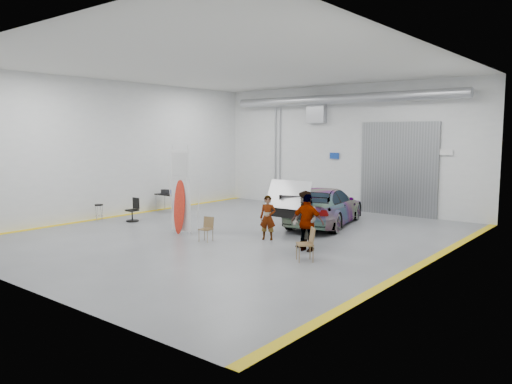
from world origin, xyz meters
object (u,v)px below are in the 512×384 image
Objects in this scene: folding_chair_near at (206,234)px; office_chair at (133,211)px; sedan_car at (324,206)px; folding_chair_far at (305,251)px; shop_stool at (99,213)px; person_b at (305,221)px; surfboard_display at (180,198)px; person_c at (307,223)px; work_table at (168,194)px; person_a at (268,218)px.

office_chair reaches higher than folding_chair_near.
sedan_car is at bearing 62.52° from folding_chair_near.
shop_stool is at bearing -135.64° from folding_chair_far.
folding_chair_far is (4.11, -0.12, 0.05)m from folding_chair_near.
sedan_car is 6.36× the size of folding_chair_near.
person_b is 5.13m from surfboard_display.
person_c reaches higher than folding_chair_near.
person_c is at bearing 2.85° from surfboard_display.
folding_chair_far reaches higher than shop_stool.
shop_stool is 3.69m from work_table.
sedan_car is at bearing 65.37° from person_a.
person_b is at bearing 5.07° from folding_chair_near.
folding_chair_far is at bearing -8.45° from surfboard_display.
folding_chair_near is at bearing -30.93° from work_table.
person_b is at bearing 3.18° from surfboard_display.
folding_chair_far is (5.79, -0.47, -1.02)m from surfboard_display.
sedan_car is 5.44× the size of office_chair.
sedan_car is 5.85m from surfboard_display.
surfboard_display is at bearing 42.20° from sedan_car.
sedan_car is 5.38× the size of folding_chair_far.
sedan_car is at bearing 160.92° from folding_chair_far.
surfboard_display reaches higher than folding_chair_far.
surfboard_display is 3.32× the size of folding_chair_far.
shop_stool is at bearing 168.80° from folding_chair_near.
work_table is (0.16, 3.66, 0.46)m from shop_stool.
surfboard_display is 5.61m from work_table.
person_a reaches higher than shop_stool.
office_chair is at bearing 18.46° from sedan_car.
person_b is at bearing 168.41° from folding_chair_far.
person_b is at bearing 5.51° from shop_stool.
folding_chair_near is (1.68, -0.35, -1.06)m from surfboard_display.
sedan_car is 4.67m from person_c.
shop_stool is 1.46m from office_chair.
person_b is 3.60m from folding_chair_near.
sedan_car is 4.62m from person_b.
person_b is 2.65× the size of shop_stool.
person_a is (-0.07, -3.65, 0.01)m from sedan_car.
work_table is at bearing -170.19° from person_b.
folding_chair_near is at bearing 1.98° from person_c.
shop_stool is (-7.87, -5.16, -0.41)m from sedan_car.
sedan_car reaches higher than work_table.
surfboard_display reaches higher than person_a.
person_a is at bearing 74.75° from sedan_car.
person_c reaches higher than work_table.
surfboard_display reaches higher than shop_stool.
surfboard_display is at bearing -36.71° from work_table.
sedan_car is 4.03× the size of work_table.
surfboard_display is 4.54× the size of shop_stool.
person_a is at bearing -167.20° from folding_chair_far.
person_b is 9.94m from work_table.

